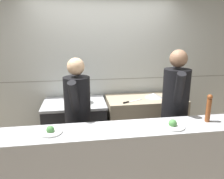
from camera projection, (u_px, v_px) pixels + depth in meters
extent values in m
cube|color=silver|center=(103.00, 71.00, 3.85)|extent=(8.00, 0.06, 2.60)
cube|color=gray|center=(103.00, 79.00, 3.86)|extent=(8.00, 0.00, 0.01)
cube|color=#232326|center=(75.00, 128.00, 3.62)|extent=(0.97, 0.70, 0.83)
cube|color=#B7BABF|center=(74.00, 103.00, 3.51)|extent=(0.99, 0.71, 0.04)
cube|color=#B7BABF|center=(75.00, 134.00, 3.29)|extent=(0.88, 0.03, 0.10)
cube|color=gray|center=(144.00, 122.00, 3.79)|extent=(1.30, 0.65, 0.89)
cube|color=black|center=(149.00, 152.00, 3.60)|extent=(1.27, 0.04, 0.10)
cube|color=#B7BABF|center=(134.00, 165.00, 2.52)|extent=(3.08, 0.45, 0.95)
cylinder|color=beige|center=(79.00, 97.00, 3.45)|extent=(0.28, 0.28, 0.18)
cylinder|color=beige|center=(79.00, 92.00, 3.43)|extent=(0.30, 0.30, 0.01)
cone|color=#B7BABF|center=(154.00, 95.00, 3.70)|extent=(0.29, 0.29, 0.08)
cube|color=#B7BABF|center=(135.00, 101.00, 3.52)|extent=(0.25, 0.15, 0.01)
cube|color=black|center=(126.00, 102.00, 3.41)|extent=(0.11, 0.07, 0.02)
cylinder|color=white|center=(51.00, 132.00, 2.26)|extent=(0.24, 0.24, 0.02)
sphere|color=#4C8C47|center=(50.00, 130.00, 2.26)|extent=(0.08, 0.08, 0.08)
cylinder|color=white|center=(172.00, 126.00, 2.41)|extent=(0.27, 0.27, 0.02)
sphere|color=#4C8C47|center=(173.00, 123.00, 2.40)|extent=(0.09, 0.09, 0.09)
cylinder|color=brown|center=(208.00, 110.00, 2.52)|extent=(0.06, 0.06, 0.27)
sphere|color=brown|center=(210.00, 97.00, 2.48)|extent=(0.06, 0.06, 0.06)
cube|color=black|center=(79.00, 151.00, 3.00)|extent=(0.31, 0.23, 0.78)
cylinder|color=black|center=(77.00, 101.00, 2.81)|extent=(0.39, 0.39, 0.64)
sphere|color=#D8AD84|center=(76.00, 67.00, 2.69)|extent=(0.22, 0.22, 0.22)
cylinder|color=black|center=(79.00, 92.00, 2.99)|extent=(0.15, 0.33, 0.54)
cylinder|color=black|center=(74.00, 101.00, 2.60)|extent=(0.15, 0.33, 0.54)
cube|color=black|center=(172.00, 144.00, 3.14)|extent=(0.35, 0.28, 0.82)
cylinder|color=black|center=(176.00, 94.00, 2.94)|extent=(0.45, 0.45, 0.68)
sphere|color=#8C664C|center=(179.00, 58.00, 2.82)|extent=(0.23, 0.23, 0.23)
cylinder|color=black|center=(174.00, 85.00, 3.12)|extent=(0.20, 0.36, 0.57)
cylinder|color=black|center=(179.00, 92.00, 2.72)|extent=(0.20, 0.36, 0.57)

